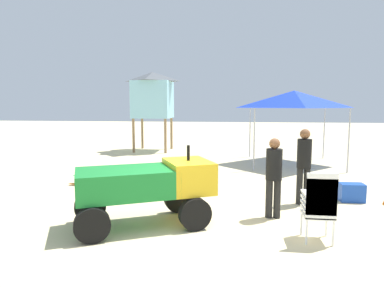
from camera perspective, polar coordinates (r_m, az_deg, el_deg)
ground at (r=6.21m, az=-0.50°, el=-14.86°), size 80.00×80.00×0.00m
utility_cart at (r=6.43m, az=-7.52°, el=-6.82°), size 2.81×2.19×1.50m
stacked_plastic_chairs at (r=5.96m, az=20.84°, el=-9.15°), size 0.48×0.48×1.20m
surfboard_pile at (r=9.86m, az=-12.91°, el=-5.69°), size 2.75×0.91×0.40m
lifeguard_near_left at (r=6.93m, az=13.73°, el=-4.77°), size 0.32×0.32×1.62m
lifeguard_near_center at (r=8.06m, az=18.49°, el=-2.79°), size 0.32×0.32×1.74m
popup_canopy at (r=13.49m, az=16.94°, el=7.28°), size 3.18×3.18×2.83m
lifeguard_tower at (r=16.85m, az=-6.69°, el=8.28°), size 1.98×1.98×3.89m
cooler_box at (r=8.89m, az=25.51°, el=-7.44°), size 0.54×0.34×0.43m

